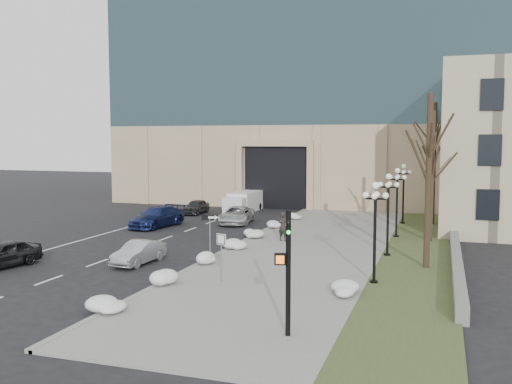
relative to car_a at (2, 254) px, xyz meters
The scene contains 31 objects.
ground 11.13m from the car_a, 18.27° to the right, with size 160.00×160.00×0.00m, color black.
sidewalk 17.56m from the car_a, 36.83° to the left, with size 9.00×40.00×0.12m, color gray.
curb 14.22m from the car_a, 47.78° to the left, with size 0.30×40.00×0.14m, color gray.
grass_strip 23.09m from the car_a, 27.11° to the left, with size 4.00×40.00×0.10m, color #3A4623.
stone_wall 25.79m from the car_a, 29.04° to the left, with size 0.50×30.00×0.70m, color gray.
office_tower 44.69m from the car_a, 77.98° to the left, with size 40.00×24.70×36.00m.
car_a is the anchor object (origin of this frame).
car_b 7.00m from the car_a, 25.75° to the left, with size 1.30×3.74×1.23m, color #A1A2A8.
car_c 14.92m from the car_a, 85.82° to the left, with size 2.16×5.31×1.54m, color navy.
car_d 19.45m from the car_a, 71.16° to the left, with size 2.24×4.86×1.35m, color silver.
car_e 22.89m from the car_a, 88.08° to the left, with size 1.51×3.75×1.28m, color #2F3035.
pedestrian 16.61m from the car_a, 43.69° to the left, with size 0.69×0.46×1.90m, color black.
box_truck 26.02m from the car_a, 80.48° to the left, with size 2.12×5.71×1.80m.
one_way_sign 11.08m from the car_a, 26.09° to the left, with size 0.97×0.34×2.59m.
keep_sign 12.19m from the car_a, ahead, with size 0.50×0.18×2.36m.
traffic_signal 17.86m from the car_a, 18.50° to the right, with size 0.75×0.99×4.37m.
snow_clump_a 11.25m from the car_a, 30.27° to the right, with size 1.10×1.60×0.36m, color white.
snow_clump_b 9.91m from the car_a, ahead, with size 1.10×1.60×0.36m, color white.
snow_clump_c 10.84m from the car_a, 21.17° to the left, with size 1.10×1.60×0.36m, color white.
snow_clump_d 12.99m from the car_a, 38.94° to the left, with size 1.10×1.60×0.36m, color white.
snow_clump_e 15.55m from the car_a, 51.38° to the left, with size 1.10×1.60×0.36m, color white.
snow_clump_f 19.49m from the car_a, 59.02° to the left, with size 1.10×1.60×0.36m, color white.
snow_clump_g 23.46m from the car_a, 64.43° to the left, with size 1.10×1.60×0.36m, color white.
snow_clump_h 17.86m from the car_a, ahead, with size 1.10×1.60×0.36m, color white.
lamppost_a 19.16m from the car_a, ahead, with size 1.18×1.18×4.76m.
lamppost_b 21.02m from the car_a, 25.58° to the left, with size 1.18×1.18×4.76m.
lamppost_c 24.53m from the car_a, 39.47° to the left, with size 1.18×1.18×4.76m.
lamppost_d 29.08m from the car_a, 49.44° to the left, with size 1.18×1.18×4.76m.
tree_near 22.62m from the car_a, 17.21° to the left, with size 3.20×3.20×9.00m.
tree_mid 26.01m from the car_a, 34.60° to the left, with size 3.20×3.20×8.50m.
tree_far 31.30m from the car_a, 46.94° to the left, with size 3.20×3.20×9.50m.
Camera 1 is at (11.17, -20.19, 6.72)m, focal length 40.00 mm.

